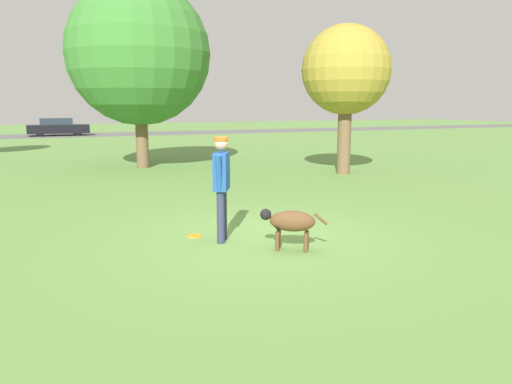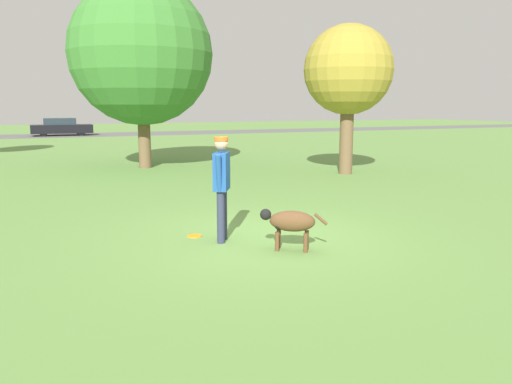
% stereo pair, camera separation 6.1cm
% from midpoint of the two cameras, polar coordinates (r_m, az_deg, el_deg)
% --- Properties ---
extents(ground_plane, '(120.00, 120.00, 0.00)m').
position_cam_midpoint_polar(ground_plane, '(8.78, 0.72, -5.28)').
color(ground_plane, '#608C42').
extents(far_road_strip, '(120.00, 6.00, 0.01)m').
position_cam_midpoint_polar(far_road_strip, '(42.07, -18.89, 6.19)').
color(far_road_strip, '#5B5B59').
rests_on(far_road_strip, ground_plane).
extents(person, '(0.45, 0.70, 1.78)m').
position_cam_midpoint_polar(person, '(8.39, -3.73, 1.49)').
color(person, '#2D334C').
rests_on(person, ground_plane).
extents(dog, '(0.96, 0.71, 0.66)m').
position_cam_midpoint_polar(dog, '(7.98, 4.11, -3.45)').
color(dog, brown).
rests_on(dog, ground_plane).
extents(frisbee, '(0.26, 0.26, 0.02)m').
position_cam_midpoint_polar(frisbee, '(8.94, -6.83, -5.00)').
color(frisbee, orange).
rests_on(frisbee, ground_plane).
extents(tree_mid_center, '(5.16, 5.16, 6.73)m').
position_cam_midpoint_polar(tree_mid_center, '(19.12, -12.90, 15.15)').
color(tree_mid_center, brown).
rests_on(tree_mid_center, ground_plane).
extents(tree_near_right, '(2.95, 2.95, 4.94)m').
position_cam_midpoint_polar(tree_near_right, '(17.22, 10.62, 13.44)').
color(tree_near_right, brown).
rests_on(tree_near_right, ground_plane).
extents(parked_car_black, '(4.47, 1.82, 1.36)m').
position_cam_midpoint_polar(parked_car_black, '(41.65, -21.32, 6.93)').
color(parked_car_black, black).
rests_on(parked_car_black, ground_plane).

